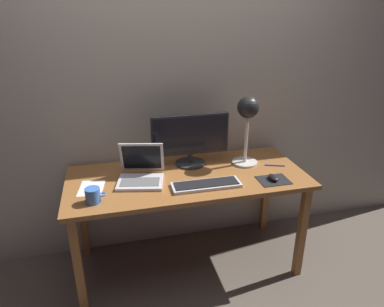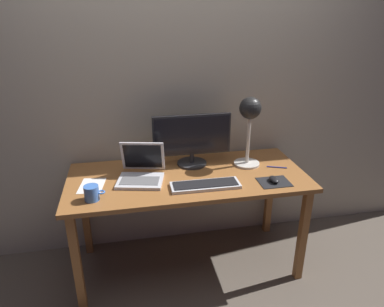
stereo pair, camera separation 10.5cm
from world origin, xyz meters
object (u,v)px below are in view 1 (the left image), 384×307
laptop (141,170)px  pen (274,165)px  keyboard_main (206,185)px  monitor (190,138)px  desk_lamp (248,116)px  mouse (273,178)px  coffee_mug (93,195)px

laptop → pen: (0.95, -0.02, -0.06)m
keyboard_main → pen: (0.56, 0.18, -0.01)m
monitor → pen: bearing=-16.7°
laptop → keyboard_main: bearing=-27.6°
desk_lamp → pen: (0.19, -0.09, -0.35)m
laptop → mouse: 0.87m
mouse → pen: 0.23m
laptop → coffee_mug: 0.38m
coffee_mug → pen: 1.27m
monitor → keyboard_main: 0.40m
monitor → mouse: size_ratio=5.74×
keyboard_main → pen: keyboard_main is taller
laptop → desk_lamp: 0.81m
desk_lamp → pen: 0.41m
monitor → coffee_mug: 0.79m
desk_lamp → keyboard_main: bearing=-143.4°
laptop → pen: bearing=-1.2°
monitor → laptop: bearing=-157.6°
pen → monitor: bearing=163.3°
laptop → desk_lamp: desk_lamp is taller
monitor → laptop: size_ratio=1.60×
desk_lamp → laptop: bearing=-174.5°
laptop → mouse: bearing=-15.2°
mouse → monitor: bearing=141.0°
laptop → desk_lamp: size_ratio=0.70×
desk_lamp → pen: size_ratio=3.53×
keyboard_main → coffee_mug: (-0.69, -0.03, 0.03)m
laptop → monitor: bearing=22.4°
coffee_mug → mouse: bearing=0.3°
keyboard_main → laptop: bearing=152.4°
keyboard_main → laptop: 0.44m
desk_lamp → mouse: size_ratio=5.15×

